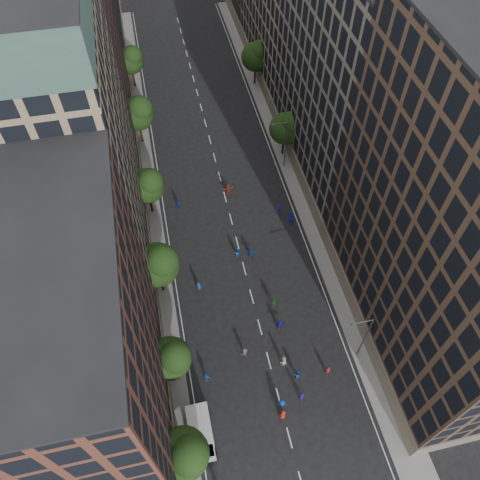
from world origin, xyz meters
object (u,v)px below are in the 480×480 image
Objects in this scene: streetlamp_far at (285,142)px; skater_2 at (297,374)px; streetlamp_near at (364,336)px; cargo_van at (201,432)px; skater_1 at (302,397)px.

streetlamp_far reaches higher than skater_2.
streetlamp_near is 1.64× the size of cargo_van.
streetlamp_far is 1.64× the size of cargo_van.
skater_2 is (-7.71, -1.18, -4.30)m from streetlamp_near.
skater_1 is 0.97× the size of skater_2.
streetlamp_near is at bearing 14.76° from cargo_van.
streetlamp_far is 5.40× the size of skater_1.
skater_1 is at bearing -102.18° from streetlamp_far.
streetlamp_near and streetlamp_far have the same top height.
streetlamp_far is at bearing 90.00° from streetlamp_near.
cargo_van reaches higher than skater_1.
cargo_van is 3.17× the size of skater_2.
streetlamp_far is 35.30m from skater_2.
streetlamp_near is 5.21× the size of skater_2.
streetlamp_near is 5.40× the size of skater_1.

